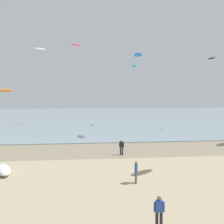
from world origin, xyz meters
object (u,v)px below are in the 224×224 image
at_px(kite_aloft_2, 5,91).
at_px(kite_aloft_7, 138,55).
at_px(kite_aloft_6, 76,45).
at_px(person_mid_beach, 122,147).
at_px(kite_aloft_0, 211,58).
at_px(person_nearest_camera, 159,211).
at_px(kite_aloft_4, 40,49).
at_px(kite_aloft_8, 134,66).
at_px(grounded_kite, 3,170).
at_px(person_by_waterline, 136,171).

relative_size(kite_aloft_2, kite_aloft_7, 1.16).
bearing_deg(kite_aloft_6, person_mid_beach, -116.97).
bearing_deg(kite_aloft_0, person_nearest_camera, -46.54).
bearing_deg(kite_aloft_0, kite_aloft_2, -117.39).
distance_m(kite_aloft_4, kite_aloft_8, 21.02).
distance_m(person_nearest_camera, kite_aloft_0, 40.85).
distance_m(person_mid_beach, kite_aloft_2, 31.90).
xyz_separation_m(person_nearest_camera, grounded_kite, (-10.66, 10.38, -0.59)).
relative_size(person_by_waterline, grounded_kite, 0.52).
bearing_deg(kite_aloft_0, grounded_kite, -68.74).
bearing_deg(kite_aloft_7, kite_aloft_4, -94.67).
relative_size(grounded_kite, kite_aloft_2, 0.93).
height_order(person_by_waterline, kite_aloft_7, kite_aloft_7).
xyz_separation_m(person_mid_beach, person_by_waterline, (-0.16, -9.13, 0.00)).
bearing_deg(person_mid_beach, kite_aloft_7, 70.78).
height_order(person_mid_beach, kite_aloft_4, kite_aloft_4).
distance_m(person_nearest_camera, kite_aloft_7, 30.40).
height_order(person_by_waterline, kite_aloft_0, kite_aloft_0).
bearing_deg(kite_aloft_7, person_mid_beach, -24.50).
xyz_separation_m(person_by_waterline, kite_aloft_8, (6.11, 33.99, 10.94)).
distance_m(person_mid_beach, kite_aloft_7, 16.97).
relative_size(person_mid_beach, person_by_waterline, 1.00).
bearing_deg(kite_aloft_6, person_nearest_camera, -121.47).
height_order(person_mid_beach, kite_aloft_6, kite_aloft_6).
relative_size(person_mid_beach, kite_aloft_4, 0.92).
distance_m(person_mid_beach, kite_aloft_6, 32.32).
bearing_deg(kite_aloft_6, kite_aloft_0, -60.09).
height_order(person_mid_beach, kite_aloft_2, kite_aloft_2).
bearing_deg(grounded_kite, person_nearest_camera, 22.44).
distance_m(kite_aloft_0, kite_aloft_8, 14.50).
bearing_deg(kite_aloft_8, person_by_waterline, -16.91).
xyz_separation_m(person_mid_beach, kite_aloft_4, (-10.36, 11.66, 12.10)).
height_order(person_nearest_camera, person_by_waterline, same).
bearing_deg(person_nearest_camera, kite_aloft_8, 81.31).
bearing_deg(person_mid_beach, person_by_waterline, -90.98).
distance_m(kite_aloft_7, kite_aloft_8, 13.18).
bearing_deg(person_by_waterline, person_mid_beach, 89.02).
xyz_separation_m(kite_aloft_6, kite_aloft_7, (9.76, -16.02, -3.97)).
height_order(kite_aloft_6, kite_aloft_7, kite_aloft_6).
bearing_deg(grounded_kite, kite_aloft_7, 115.81).
bearing_deg(grounded_kite, person_by_waterline, 48.64).
bearing_deg(kite_aloft_6, kite_aloft_2, 154.17).
height_order(grounded_kite, kite_aloft_0, kite_aloft_0).
relative_size(kite_aloft_0, kite_aloft_6, 0.81).
relative_size(person_mid_beach, kite_aloft_8, 0.71).
relative_size(kite_aloft_0, kite_aloft_7, 0.59).
xyz_separation_m(kite_aloft_0, kite_aloft_2, (-37.85, 6.68, -5.76)).
bearing_deg(kite_aloft_7, person_by_waterline, -16.81).
relative_size(grounded_kite, kite_aloft_6, 1.48).
bearing_deg(person_nearest_camera, kite_aloft_4, 110.01).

